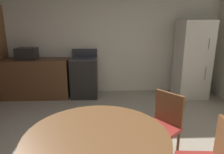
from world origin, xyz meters
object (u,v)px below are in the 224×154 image
at_px(refrigerator, 192,60).
at_px(chair_northeast, 163,123).
at_px(microwave, 27,54).
at_px(dining_table, 97,150).
at_px(oven_range, 84,77).

xyz_separation_m(refrigerator, chair_northeast, (-1.33, -2.31, -0.38)).
height_order(microwave, dining_table, microwave).
distance_m(oven_range, chair_northeast, 2.64).
bearing_deg(oven_range, dining_table, -82.11).
distance_m(dining_table, chair_northeast, 1.01).
height_order(refrigerator, microwave, refrigerator).
height_order(oven_range, refrigerator, refrigerator).
bearing_deg(refrigerator, microwave, 179.24).
xyz_separation_m(dining_table, chair_northeast, (0.77, 0.65, -0.10)).
xyz_separation_m(microwave, dining_table, (1.70, -3.00, -0.42)).
relative_size(oven_range, dining_table, 0.88).
xyz_separation_m(refrigerator, dining_table, (-2.10, -2.95, -0.27)).
bearing_deg(chair_northeast, oven_range, -103.40).
relative_size(refrigerator, microwave, 4.00).
xyz_separation_m(oven_range, microwave, (-1.28, -0.00, 0.56)).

